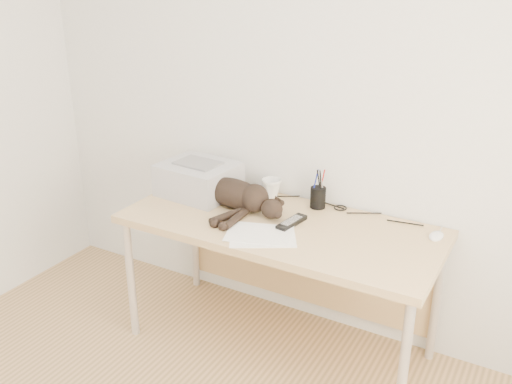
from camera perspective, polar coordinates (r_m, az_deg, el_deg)
The scene contains 11 objects.
wall_back at distance 2.98m, azimuth 5.78°, elevation 9.31°, with size 3.50×3.50×0.00m, color silver.
desk at distance 2.99m, azimuth 3.12°, elevation -4.79°, with size 1.60×0.70×0.74m.
printer at distance 3.19m, azimuth -5.76°, elevation 1.33°, with size 0.42×0.37×0.19m.
papers at distance 2.72m, azimuth 0.49°, elevation -4.34°, with size 0.40×0.35×0.01m.
cat at distance 3.01m, azimuth -2.63°, elevation -0.23°, with size 0.73×0.36×0.17m.
mug at distance 3.15m, azimuth 1.55°, elevation 0.40°, with size 0.11×0.11×0.10m, color white.
pen_cup at distance 3.02m, azimuth 6.21°, elevation -0.51°, with size 0.08×0.08×0.21m.
remote_grey at distance 3.11m, azimuth 0.71°, elevation -0.66°, with size 0.05×0.19×0.02m, color gray.
remote_black at distance 2.84m, azimuth 3.58°, elevation -3.06°, with size 0.06×0.20×0.02m, color black.
mouse at distance 2.84m, azimuth 17.62°, elevation -4.01°, with size 0.06×0.11×0.04m, color white.
cable_tangle at distance 3.11m, azimuth 5.01°, elevation -0.86°, with size 1.36×0.07×0.01m, color black, non-canonical shape.
Camera 1 is at (1.16, -0.92, 1.96)m, focal length 40.00 mm.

